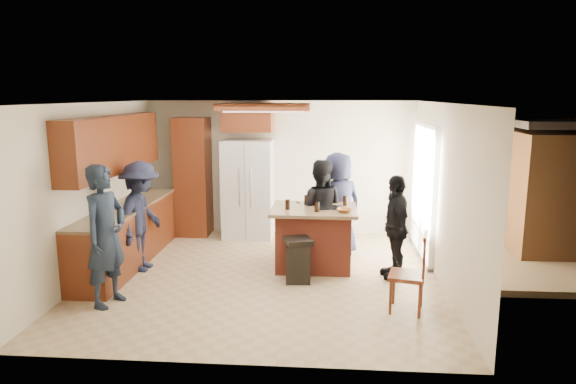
# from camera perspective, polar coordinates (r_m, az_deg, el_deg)

# --- Properties ---
(room_shell) EXTENTS (8.00, 5.20, 5.00)m
(room_shell) POSITION_cam_1_polar(r_m,az_deg,el_deg) (9.56, 25.68, -0.81)
(room_shell) COLOR tan
(room_shell) RESTS_ON ground
(person_front_left) EXTENTS (0.64, 0.76, 1.78)m
(person_front_left) POSITION_cam_1_polar(r_m,az_deg,el_deg) (6.76, -19.58, -4.60)
(person_front_left) COLOR #1A2434
(person_front_left) RESTS_ON ground
(person_behind_left) EXTENTS (0.83, 0.56, 1.62)m
(person_behind_left) POSITION_cam_1_polar(r_m,az_deg,el_deg) (8.10, 3.52, -2.08)
(person_behind_left) COLOR black
(person_behind_left) RESTS_ON ground
(person_behind_right) EXTENTS (0.98, 0.83, 1.70)m
(person_behind_right) POSITION_cam_1_polar(r_m,az_deg,el_deg) (8.40, 5.54, -1.36)
(person_behind_right) COLOR #1B1E37
(person_behind_right) RESTS_ON ground
(person_side_right) EXTENTS (0.56, 0.93, 1.50)m
(person_side_right) POSITION_cam_1_polar(r_m,az_deg,el_deg) (7.52, 11.84, -3.79)
(person_side_right) COLOR black
(person_side_right) RESTS_ON ground
(person_counter) EXTENTS (0.58, 1.10, 1.65)m
(person_counter) POSITION_cam_1_polar(r_m,az_deg,el_deg) (7.96, -16.01, -2.62)
(person_counter) COLOR #1A1D34
(person_counter) RESTS_ON ground
(left_cabinetry) EXTENTS (0.64, 3.00, 2.30)m
(left_cabinetry) POSITION_cam_1_polar(r_m,az_deg,el_deg) (8.28, -17.96, -1.28)
(left_cabinetry) COLOR maroon
(left_cabinetry) RESTS_ON ground
(back_wall_units) EXTENTS (1.80, 0.60, 2.45)m
(back_wall_units) POSITION_cam_1_polar(r_m,az_deg,el_deg) (9.63, -9.02, 3.31)
(back_wall_units) COLOR maroon
(back_wall_units) RESTS_ON ground
(refrigerator) EXTENTS (0.90, 0.76, 1.80)m
(refrigerator) POSITION_cam_1_polar(r_m,az_deg,el_deg) (9.47, -4.43, 0.35)
(refrigerator) COLOR white
(refrigerator) RESTS_ON ground
(kitchen_island) EXTENTS (1.28, 1.03, 0.93)m
(kitchen_island) POSITION_cam_1_polar(r_m,az_deg,el_deg) (7.85, 2.87, -5.03)
(kitchen_island) COLOR #963726
(kitchen_island) RESTS_ON ground
(island_items) EXTENTS (1.00, 0.65, 0.15)m
(island_items) POSITION_cam_1_polar(r_m,az_deg,el_deg) (7.64, 4.54, -1.66)
(island_items) COLOR silver
(island_items) RESTS_ON kitchen_island
(trash_bin) EXTENTS (0.46, 0.46, 0.63)m
(trash_bin) POSITION_cam_1_polar(r_m,az_deg,el_deg) (7.30, 1.13, -7.53)
(trash_bin) COLOR black
(trash_bin) RESTS_ON ground
(spindle_chair) EXTENTS (0.51, 0.51, 0.99)m
(spindle_chair) POSITION_cam_1_polar(r_m,az_deg,el_deg) (6.46, 13.27, -9.04)
(spindle_chair) COLOR maroon
(spindle_chair) RESTS_ON ground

